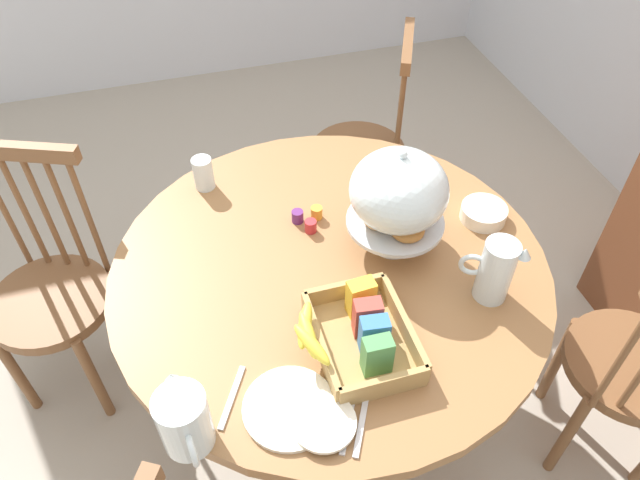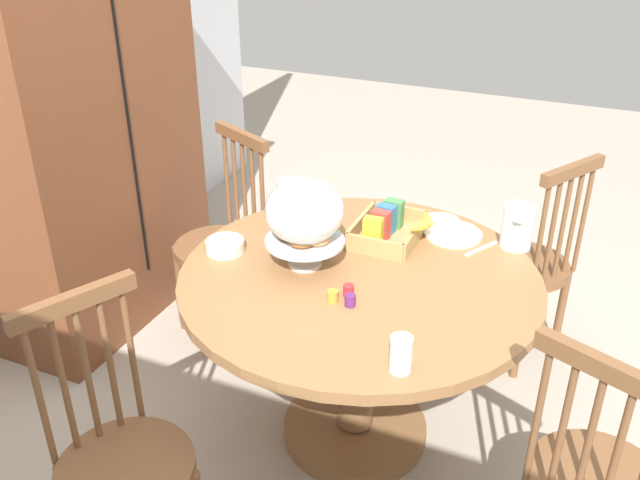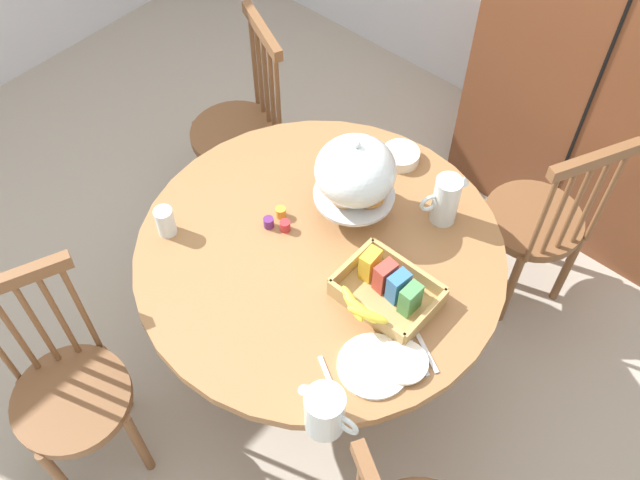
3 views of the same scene
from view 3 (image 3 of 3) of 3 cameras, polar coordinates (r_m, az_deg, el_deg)
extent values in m
plane|color=#A89E8E|center=(3.03, -1.38, -8.45)|extent=(10.00, 10.00, 0.00)
cube|color=brown|center=(3.13, 24.21, 14.87)|extent=(1.10, 0.56, 1.90)
cube|color=black|center=(2.84, 22.42, 14.07)|extent=(0.01, 0.01, 1.52)
cylinder|color=olive|center=(2.40, 0.00, -1.01)|extent=(1.26, 1.26, 0.04)
cylinder|color=brown|center=(2.68, 0.00, -5.26)|extent=(0.14, 0.14, 0.63)
cylinder|color=brown|center=(2.98, 0.00, -8.88)|extent=(0.56, 0.56, 0.06)
cylinder|color=brown|center=(3.19, -6.83, 8.47)|extent=(0.40, 0.40, 0.04)
cylinder|color=brown|center=(3.42, -9.47, 6.54)|extent=(0.04, 0.04, 0.45)
cylinder|color=brown|center=(3.23, -7.95, 3.30)|extent=(0.04, 0.04, 0.45)
cylinder|color=brown|center=(3.47, -5.07, 7.95)|extent=(0.04, 0.04, 0.45)
cylinder|color=brown|center=(3.28, -3.33, 4.82)|extent=(0.04, 0.04, 0.45)
cylinder|color=brown|center=(3.16, -5.33, 14.05)|extent=(0.02, 0.02, 0.48)
cylinder|color=brown|center=(3.11, -4.86, 13.32)|extent=(0.02, 0.02, 0.48)
cylinder|color=brown|center=(3.06, -4.39, 12.57)|extent=(0.02, 0.02, 0.48)
cylinder|color=brown|center=(3.01, -3.90, 11.80)|extent=(0.02, 0.02, 0.48)
cylinder|color=brown|center=(2.96, -3.39, 10.99)|extent=(0.02, 0.02, 0.48)
cube|color=brown|center=(2.90, -4.71, 16.50)|extent=(0.34, 0.18, 0.05)
cylinder|color=brown|center=(2.56, -19.37, -12.06)|extent=(0.40, 0.40, 0.04)
cylinder|color=brown|center=(2.72, -20.21, -17.60)|extent=(0.04, 0.04, 0.45)
cylinder|color=brown|center=(2.68, -14.41, -15.59)|extent=(0.04, 0.04, 0.45)
cylinder|color=brown|center=(2.84, -21.54, -12.63)|extent=(0.04, 0.04, 0.45)
cylinder|color=brown|center=(2.81, -16.13, -10.70)|extent=(0.04, 0.04, 0.45)
cylinder|color=brown|center=(2.46, -23.30, -7.02)|extent=(0.02, 0.02, 0.48)
cylinder|color=brown|center=(2.45, -21.77, -6.46)|extent=(0.02, 0.02, 0.48)
cylinder|color=brown|center=(2.44, -20.23, -5.90)|extent=(0.02, 0.02, 0.48)
cylinder|color=brown|center=(2.44, -18.69, -5.33)|extent=(0.02, 0.02, 0.48)
cube|color=brown|center=(2.25, -23.73, -3.01)|extent=(0.17, 0.35, 0.05)
cylinder|color=brown|center=(2.96, 16.80, 1.56)|extent=(0.40, 0.40, 0.04)
cylinder|color=brown|center=(3.26, 16.58, 1.59)|extent=(0.04, 0.04, 0.45)
cylinder|color=brown|center=(3.13, 12.40, 0.07)|extent=(0.04, 0.04, 0.45)
cylinder|color=brown|center=(3.15, 19.29, -2.09)|extent=(0.04, 0.04, 0.45)
cylinder|color=brown|center=(3.01, 15.06, -3.84)|extent=(0.04, 0.04, 0.45)
cylinder|color=brown|center=(2.79, 22.03, 3.13)|extent=(0.02, 0.02, 0.48)
cylinder|color=brown|center=(2.75, 20.92, 2.72)|extent=(0.02, 0.02, 0.48)
cylinder|color=brown|center=(2.72, 19.77, 2.30)|extent=(0.02, 0.02, 0.48)
cylinder|color=brown|center=(2.68, 18.59, 1.87)|extent=(0.02, 0.02, 0.48)
cylinder|color=brown|center=(2.64, 17.38, 1.43)|extent=(0.02, 0.02, 0.48)
cube|color=brown|center=(2.53, 21.36, 6.04)|extent=(0.19, 0.34, 0.05)
cylinder|color=silver|center=(2.48, 2.69, 2.40)|extent=(0.12, 0.12, 0.02)
cylinder|color=silver|center=(2.45, 2.72, 2.95)|extent=(0.03, 0.03, 0.09)
cylinder|color=silver|center=(2.41, 2.77, 3.73)|extent=(0.28, 0.28, 0.01)
torus|color=#B27033|center=(2.38, 4.10, 3.48)|extent=(0.10, 0.10, 0.03)
torus|color=#D19347|center=(2.43, 3.45, 4.89)|extent=(0.10, 0.10, 0.03)
torus|color=#935628|center=(2.41, 2.02, 4.48)|extent=(0.10, 0.10, 0.03)
torus|color=tan|center=(2.37, 1.99, 3.51)|extent=(0.10, 0.10, 0.03)
ellipsoid|color=silver|center=(2.33, 2.88, 5.61)|extent=(0.27, 0.27, 0.22)
sphere|color=silver|center=(2.24, 3.00, 7.70)|extent=(0.02, 0.02, 0.02)
cylinder|color=silver|center=(2.00, 0.39, -13.68)|extent=(0.11, 0.11, 0.17)
cylinder|color=orange|center=(2.02, 0.38, -13.96)|extent=(0.10, 0.10, 0.11)
cone|color=silver|center=(1.95, -1.26, -11.81)|extent=(0.04, 0.04, 0.03)
torus|color=silver|center=(1.98, 2.19, -14.70)|extent=(0.08, 0.02, 0.07)
cylinder|color=silver|center=(2.43, 10.11, 3.19)|extent=(0.09, 0.09, 0.19)
cylinder|color=white|center=(2.45, 10.02, 2.76)|extent=(0.08, 0.08, 0.13)
cone|color=silver|center=(2.39, 11.57, 4.78)|extent=(0.05, 0.05, 0.03)
torus|color=silver|center=(2.40, 8.84, 2.96)|extent=(0.05, 0.07, 0.07)
cube|color=tan|center=(2.28, 5.39, -4.51)|extent=(0.30, 0.22, 0.01)
cube|color=tan|center=(2.21, 3.68, -5.91)|extent=(0.30, 0.02, 0.07)
cube|color=tan|center=(2.31, 7.12, -2.38)|extent=(0.30, 0.02, 0.07)
cube|color=tan|center=(2.30, 2.51, -2.06)|extent=(0.02, 0.22, 0.07)
cube|color=tan|center=(2.22, 8.50, -6.23)|extent=(0.02, 0.22, 0.07)
cube|color=gold|center=(2.27, 4.05, -1.95)|extent=(0.05, 0.07, 0.11)
cube|color=#B23D33|center=(2.25, 5.26, -2.93)|extent=(0.05, 0.07, 0.11)
cube|color=#336BAD|center=(2.23, 6.33, -3.73)|extent=(0.05, 0.08, 0.11)
cube|color=#47894C|center=(2.21, 7.29, -4.74)|extent=(0.05, 0.07, 0.11)
ellipsoid|color=yellow|center=(2.15, 2.63, -5.15)|extent=(0.14, 0.08, 0.05)
ellipsoid|color=yellow|center=(2.14, 3.25, -5.59)|extent=(0.13, 0.03, 0.05)
ellipsoid|color=yellow|center=(2.13, 3.88, -6.04)|extent=(0.14, 0.08, 0.05)
cylinder|color=white|center=(2.15, 4.33, -10.09)|extent=(0.22, 0.22, 0.01)
cylinder|color=white|center=(2.15, 6.75, -9.75)|extent=(0.15, 0.15, 0.01)
cylinder|color=white|center=(2.65, 6.52, 6.75)|extent=(0.14, 0.14, 0.04)
cylinder|color=silver|center=(2.44, -12.37, 1.47)|extent=(0.06, 0.06, 0.11)
cylinder|color=#B7282D|center=(2.42, -2.77, 1.20)|extent=(0.04, 0.04, 0.04)
cylinder|color=orange|center=(2.46, -3.18, 2.25)|extent=(0.04, 0.04, 0.04)
cylinder|color=#5B2366|center=(2.44, -4.16, 1.42)|extent=(0.04, 0.04, 0.04)
cube|color=silver|center=(2.19, 7.74, -8.95)|extent=(0.16, 0.09, 0.01)
cube|color=silver|center=(2.20, 8.46, -8.70)|extent=(0.16, 0.09, 0.01)
cube|color=silver|center=(2.13, 0.78, -11.30)|extent=(0.16, 0.09, 0.01)
camera|label=1|loc=(0.98, 37.11, -3.09)|focal=33.48mm
camera|label=2|loc=(2.97, -45.85, 26.21)|focal=38.78mm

